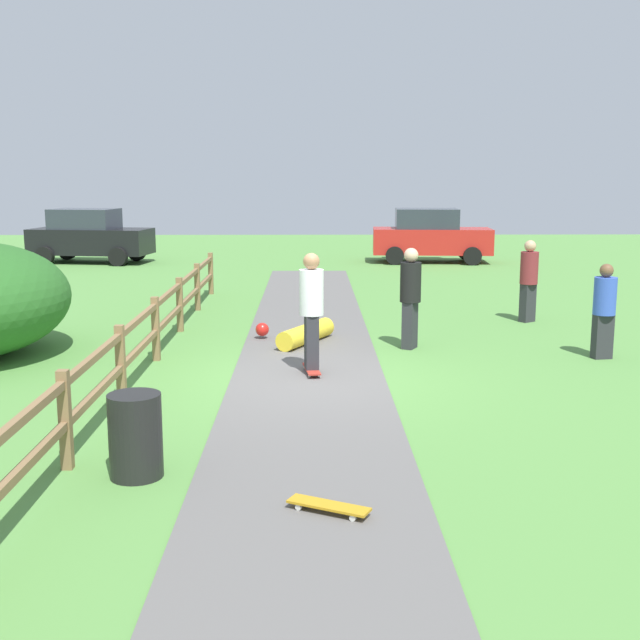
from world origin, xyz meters
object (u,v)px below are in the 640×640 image
trash_bin (135,436)px  parked_car_black (89,236)px  bystander_maroon (529,277)px  bystander_black (410,293)px  skater_fallen (303,334)px  bystander_blue (604,307)px  skater_riding (311,306)px  parked_car_red (430,236)px  skateboard_loose (329,506)px

trash_bin → parked_car_black: parked_car_black is taller
bystander_maroon → bystander_black: size_ratio=0.96×
bystander_maroon → skater_fallen: bearing=-155.0°
bystander_blue → parked_car_black: bearing=130.1°
skater_riding → bystander_blue: (5.03, 1.08, -0.20)m
trash_bin → skater_fallen: 6.91m
parked_car_red → parked_car_black: same height
skateboard_loose → bystander_maroon: bearing=65.6°
bystander_black → parked_car_black: parked_car_black is taller
skater_riding → skater_fallen: bearing=94.0°
skater_fallen → bystander_maroon: bystander_maroon is taller
skater_fallen → skateboard_loose: size_ratio=2.04×
bystander_black → parked_car_black: bearing=123.8°
bystander_blue → bystander_black: 3.34m
skater_riding → bystander_maroon: skater_riding is taller
bystander_maroon → bystander_blue: bystander_maroon is taller
bystander_black → skater_riding: bearing=-133.0°
bystander_blue → parked_car_red: parked_car_red is taller
skateboard_loose → bystander_blue: 8.12m
parked_car_red → trash_bin: bearing=-106.5°
skater_riding → skater_fallen: size_ratio=1.17×
skateboard_loose → bystander_blue: bearing=52.8°
skateboard_loose → parked_car_red: size_ratio=0.19×
bystander_maroon → bystander_black: 3.91m
skater_fallen → parked_car_red: bearing=72.4°
skateboard_loose → bystander_maroon: (4.52, 9.94, 0.89)m
skater_riding → bystander_black: size_ratio=1.04×
bystander_blue → parked_car_black: size_ratio=0.37×
skater_riding → parked_car_red: bearing=75.3°
bystander_black → parked_car_black: (-9.71, 14.50, -0.06)m
trash_bin → bystander_black: 7.30m
bystander_blue → parked_car_black: (-12.94, 15.35, 0.06)m
trash_bin → parked_car_black: 21.67m
bystander_black → parked_car_red: 14.71m
skateboard_loose → parked_car_black: 23.25m
trash_bin → bystander_blue: size_ratio=0.55×
bystander_black → skater_fallen: bearing=168.5°
parked_car_red → bystander_black: bearing=-99.8°
skater_fallen → skater_riding: bearing=-86.0°
bystander_maroon → skater_riding: bearing=-135.5°
skater_fallen → bystander_blue: bystander_blue is taller
trash_bin → bystander_black: bearing=59.9°
skater_fallen → parked_car_red: (4.47, 14.09, 0.76)m
skateboard_loose → parked_car_black: (-8.06, 21.79, 0.87)m
skater_fallen → parked_car_black: (-7.74, 14.10, 0.76)m
trash_bin → skateboard_loose: bearing=-26.3°
trash_bin → parked_car_red: 21.69m
skateboard_loose → trash_bin: bearing=153.7°
skater_riding → skateboard_loose: 5.46m
parked_car_black → bystander_blue: bearing=-49.9°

